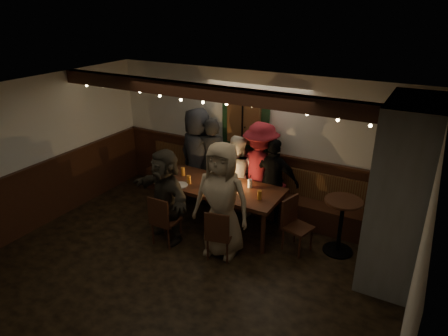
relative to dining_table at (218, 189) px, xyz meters
The scene contains 13 objects.
room 1.30m from the dining_table, ahead, with size 6.02×5.01×2.62m.
dining_table is the anchor object (origin of this frame).
chair_near_left 1.09m from the dining_table, 117.63° to the right, with size 0.40×0.40×0.88m.
chair_near_right 1.03m from the dining_table, 59.86° to the right, with size 0.46×0.46×0.85m.
chair_end 1.41m from the dining_table, ahead, with size 0.49×0.49×0.89m.
high_top 2.09m from the dining_table, ahead, with size 0.58×0.58×0.92m.
person_a 1.17m from the dining_table, 139.78° to the left, with size 0.92×0.60×1.88m, color black.
person_b 0.90m from the dining_table, 127.90° to the left, with size 0.64×0.42×1.75m, color black.
person_c 0.63m from the dining_table, 88.10° to the left, with size 0.74×0.58×1.52m, color beige.
person_d 0.90m from the dining_table, 60.32° to the left, with size 1.15×0.66×1.78m, color maroon.
person_e 1.00m from the dining_table, 40.82° to the left, with size 0.91×0.38×1.56m, color black.
person_f 0.94m from the dining_table, 126.39° to the right, with size 1.48×0.47×1.60m, color #2A251D.
person_g 0.82m from the dining_table, 56.21° to the right, with size 0.91×0.59×1.86m, color tan.
Camera 1 is at (2.91, -3.97, 3.75)m, focal length 32.00 mm.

